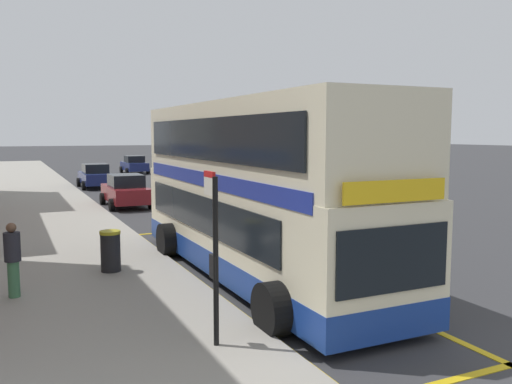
# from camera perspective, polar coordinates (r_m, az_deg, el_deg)

# --- Properties ---
(ground_plane) EXTENTS (260.00, 260.00, 0.00)m
(ground_plane) POSITION_cam_1_polar(r_m,az_deg,el_deg) (37.46, -12.53, 0.54)
(ground_plane) COLOR #333335
(pavement_near) EXTENTS (6.00, 76.00, 0.14)m
(pavement_near) POSITION_cam_1_polar(r_m,az_deg,el_deg) (36.59, -23.29, 0.16)
(pavement_near) COLOR gray
(pavement_near) RESTS_ON ground
(double_decker_bus) EXTENTS (3.27, 10.89, 4.40)m
(double_decker_bus) POSITION_cam_1_polar(r_m,az_deg,el_deg) (13.51, -0.29, -0.42)
(double_decker_bus) COLOR beige
(double_decker_bus) RESTS_ON ground
(bus_bay_markings) EXTENTS (3.05, 13.54, 0.01)m
(bus_bay_markings) POSITION_cam_1_polar(r_m,az_deg,el_deg) (14.00, -0.55, -8.77)
(bus_bay_markings) COLOR gold
(bus_bay_markings) RESTS_ON ground
(bus_stop_sign) EXTENTS (0.09, 0.51, 2.88)m
(bus_stop_sign) POSITION_cam_1_polar(r_m,az_deg,el_deg) (8.84, -4.50, -5.68)
(bus_stop_sign) COLOR black
(bus_stop_sign) RESTS_ON pavement_near
(parked_car_maroon_behind) EXTENTS (2.09, 4.20, 1.62)m
(parked_car_maroon_behind) POSITION_cam_1_polar(r_m,az_deg,el_deg) (38.55, -5.06, 2.02)
(parked_car_maroon_behind) COLOR maroon
(parked_car_maroon_behind) RESTS_ON ground
(parked_car_navy_distant) EXTENTS (2.09, 4.20, 1.62)m
(parked_car_navy_distant) POSITION_cam_1_polar(r_m,az_deg,el_deg) (37.43, -16.74, 1.65)
(parked_car_navy_distant) COLOR navy
(parked_car_navy_distant) RESTS_ON ground
(parked_car_maroon_far) EXTENTS (2.09, 4.20, 1.62)m
(parked_car_maroon_far) POSITION_cam_1_polar(r_m,az_deg,el_deg) (27.34, -13.69, 0.13)
(parked_car_maroon_far) COLOR maroon
(parked_car_maroon_far) RESTS_ON ground
(parked_car_navy_ahead) EXTENTS (2.09, 4.20, 1.62)m
(parked_car_navy_ahead) POSITION_cam_1_polar(r_m,az_deg,el_deg) (50.04, -12.84, 2.86)
(parked_car_navy_ahead) COLOR navy
(parked_car_navy_ahead) RESTS_ON ground
(pedestrian_waiting_near_sign) EXTENTS (0.34, 0.34, 1.62)m
(pedestrian_waiting_near_sign) POSITION_cam_1_polar(r_m,az_deg,el_deg) (12.60, -24.51, -6.33)
(pedestrian_waiting_near_sign) COLOR #3F724C
(pedestrian_waiting_near_sign) RESTS_ON pavement_near
(litter_bin) EXTENTS (0.52, 0.52, 1.04)m
(litter_bin) POSITION_cam_1_polar(r_m,az_deg,el_deg) (14.17, -15.25, -6.07)
(litter_bin) COLOR black
(litter_bin) RESTS_ON pavement_near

